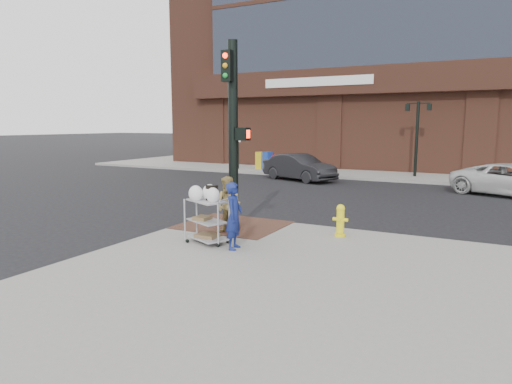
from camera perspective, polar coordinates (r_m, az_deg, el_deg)
The scene contains 13 objects.
ground at distance 11.85m, azimuth -2.65°, elevation -6.00°, with size 220.00×220.00×0.00m, color black.
brick_curb_ramp at distance 12.86m, azimuth -2.94°, elevation -4.13°, with size 2.80×2.40×0.01m, color #4F2D25.
lamp_post at distance 26.17m, azimuth 19.49°, elevation 7.26°, with size 1.32×0.22×4.00m.
parking_sign at distance 28.76m, azimuth -2.20°, elevation 5.07°, with size 0.05×0.05×2.20m, color black.
traffic_signal_pole at distance 12.38m, azimuth -2.85°, elevation 7.87°, with size 0.61×0.51×5.00m.
woman_blue at distance 10.30m, azimuth -2.75°, elevation -3.01°, with size 0.56×0.36×1.52m, color navy.
pedestrian_tan at distance 11.65m, azimuth -3.45°, elevation -1.72°, with size 0.73×0.57×1.50m, color olive.
sedan_dark at distance 24.25m, azimuth 5.42°, elevation 3.10°, with size 1.48×4.25×1.40m, color black.
utility_cart at distance 10.89m, azimuth -6.15°, elevation -3.11°, with size 1.15×0.93×1.40m.
fire_hydrant at distance 11.68m, azimuth 10.50°, elevation -3.47°, with size 0.39×0.27×0.82m.
newsbox_red at distance 27.90m, azimuth 2.32°, elevation 3.68°, with size 0.40×0.36×0.96m, color #AB1329.
newsbox_yellow at distance 28.85m, azimuth 0.50°, elevation 3.97°, with size 0.45×0.41×1.08m, color gold.
newsbox_blue at distance 27.92m, azimuth 1.45°, elevation 3.88°, with size 0.48×0.43×1.14m, color navy.
Camera 1 is at (5.81, -9.89, 2.96)m, focal length 32.00 mm.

